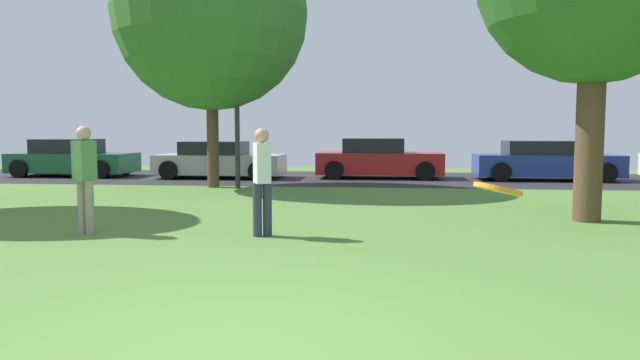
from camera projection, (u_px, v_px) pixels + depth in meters
ground_plane at (232, 356)px, 4.30m from camera, size 44.00×44.00×0.00m
road_strip at (353, 178)px, 20.14m from camera, size 44.00×6.40×0.01m
maple_tree_far at (211, 13)px, 16.63m from camera, size 5.54×5.54×7.76m
person_thrower at (262, 177)px, 9.10m from camera, size 0.33×0.38×1.69m
person_walking at (85, 174)px, 9.35m from camera, size 0.31×0.37×1.72m
frisbee_disc at (498, 189)px, 3.26m from camera, size 0.36×0.36×0.09m
parked_car_green at (72, 159)px, 21.05m from camera, size 4.26×2.10×1.34m
parked_car_silver at (219, 161)px, 20.28m from camera, size 4.34×2.11×1.27m
parked_car_red at (378, 160)px, 20.22m from camera, size 4.28×2.00×1.38m
parked_car_blue at (545, 162)px, 19.35m from camera, size 4.59×1.93×1.31m
street_lamp_post at (237, 109)px, 16.53m from camera, size 0.14×0.14×4.50m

